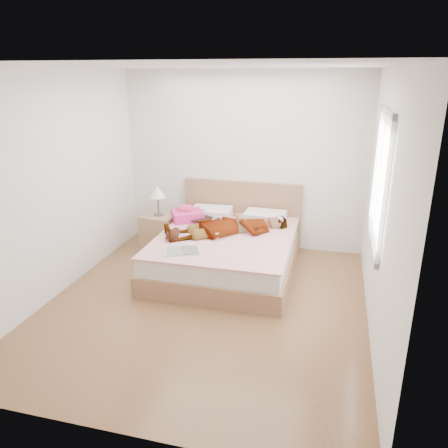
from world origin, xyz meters
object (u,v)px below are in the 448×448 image
woman (230,223)px  nightstand (160,230)px  phone (203,208)px  plush_toy (173,234)px  coffee_mug (216,236)px  bed (227,249)px  towel (187,214)px  magazine (182,251)px

woman → nightstand: size_ratio=1.71×
phone → plush_toy: 0.89m
coffee_mug → woman: bearing=71.5°
nightstand → bed: bearing=-15.9°
woman → plush_toy: 0.79m
towel → magazine: size_ratio=1.06×
coffee_mug → plush_toy: bearing=-161.9°
towel → plush_toy: (0.09, -0.79, -0.02)m
bed → magazine: bearing=-115.8°
bed → nightstand: bearing=164.1°
woman → towel: woman is taller
woman → coffee_mug: bearing=-49.9°
woman → magazine: bearing=-56.2°
bed → towel: bearing=151.8°
phone → nightstand: size_ratio=0.10×
bed → magazine: bed is taller
woman → plush_toy: bearing=-84.1°
plush_toy → nightstand: (-0.50, 0.73, -0.25)m
magazine → coffee_mug: coffee_mug is taller
woman → coffee_mug: 0.33m
phone → plush_toy: (-0.13, -0.88, -0.11)m
plush_toy → magazine: bearing=-55.5°
magazine → nightstand: size_ratio=0.51×
nightstand → towel: bearing=8.0°
phone → bed: 0.79m
woman → bed: (-0.01, -0.07, -0.35)m
bed → woman: bearing=78.3°
magazine → plush_toy: bearing=124.5°
magazine → woman: bearing=65.2°
magazine → plush_toy: (-0.24, 0.35, 0.07)m
phone → coffee_mug: bearing=-92.1°
coffee_mug → plush_toy: size_ratio=0.43×
towel → bed: bearing=-28.2°
plush_toy → nightstand: bearing=124.4°
woman → phone: size_ratio=17.94×
bed → nightstand: nightstand is taller
bed → magazine: 0.89m
towel → coffee_mug: (0.61, -0.62, -0.05)m
plush_toy → woman: bearing=37.3°
bed → nightstand: (-1.11, 0.32, 0.06)m
plush_toy → towel: bearing=96.2°
woman → towel: bearing=-144.9°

